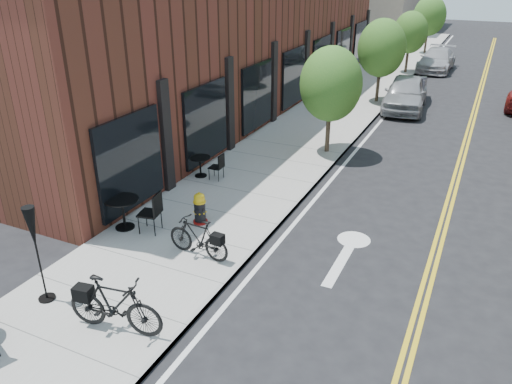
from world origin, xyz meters
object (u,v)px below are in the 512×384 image
Objects in this scene: bicycle_right at (115,305)px; parked_car_b at (410,91)px; bistro_set_b at (123,209)px; fire_hydrant at (200,208)px; patio_umbrella at (33,235)px; parked_car_c at (437,60)px; bicycle_left at (198,238)px; bistro_set_c at (200,164)px; parked_car_a at (405,93)px.

parked_car_b is (2.00, 19.88, -0.07)m from bicycle_right.
bicycle_right is 4.12m from bistro_set_b.
fire_hydrant is at bearing 22.44° from bistro_set_b.
parked_car_b is (2.82, 15.48, 0.10)m from fire_hydrant.
parked_car_c is at bearing 81.93° from patio_umbrella.
bicycle_right is 2.20m from patio_umbrella.
parked_car_c reaches higher than bicycle_right.
bicycle_left is at bearing -9.27° from bicycle_right.
parked_car_b is (3.98, 19.74, -1.02)m from patio_umbrella.
patio_umbrella is (-2.00, -2.80, 1.04)m from bicycle_left.
fire_hydrant is at bearing -145.96° from bicycle_left.
bicycle_left is 2.94m from bicycle_right.
fire_hydrant is at bearing 74.78° from patio_umbrella.
fire_hydrant is 0.42× the size of patio_umbrella.
fire_hydrant is 0.54× the size of bicycle_left.
fire_hydrant is 1.99m from bistro_set_b.
patio_umbrella reaches higher than parked_car_b.
parked_car_c reaches higher than bistro_set_c.
bicycle_right is at bearing -61.96° from fire_hydrant.
parked_car_a is at bearing 62.57° from bistro_set_b.
bicycle_left is at bearing -42.57° from fire_hydrant.
bicycle_right reaches higher than bistro_set_b.
bicycle_left is 0.34× the size of parked_car_c.
fire_hydrant is 0.19× the size of parked_car_a.
bistro_set_b is 0.96× the size of patio_umbrella.
bistro_set_c is 0.74× the size of patio_umbrella.
patio_umbrella is at bearing -31.41° from bicycle_left.
bistro_set_b is at bearing 28.07° from bicycle_right.
bistro_set_b is at bearing -98.88° from parked_car_c.
bicycle_left is at bearing -101.00° from parked_car_b.
bicycle_right is 0.94× the size of bistro_set_b.
parked_car_c is (4.59, 25.73, 0.04)m from bistro_set_b.
bicycle_right is 19.98m from parked_car_b.
patio_umbrella reaches higher than bicycle_right.
patio_umbrella is at bearing -87.01° from bistro_set_c.
fire_hydrant is 0.57× the size of bistro_set_c.
parked_car_c is at bearing -13.07° from bicycle_right.
bistro_set_c is 0.33× the size of parked_car_c.
parked_car_b is 9.14m from parked_car_c.
bicycle_left is 26.16m from parked_car_c.
bistro_set_b is at bearing -91.06° from bistro_set_c.
bistro_set_c is 0.41× the size of parked_car_b.
parked_car_c reaches higher than bicycle_left.
bistro_set_c is (-2.50, 4.22, -0.07)m from bicycle_left.
parked_car_b is 0.80× the size of parked_car_c.
bistro_set_b is 0.45× the size of parked_car_a.
parked_car_a reaches higher than bistro_set_b.
bistro_set_c is at bearing -113.71° from parked_car_b.
parked_car_b is at bearing -14.64° from bicycle_right.
fire_hydrant is 0.46× the size of bicycle_right.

